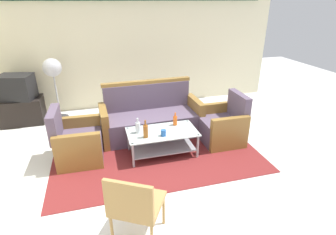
% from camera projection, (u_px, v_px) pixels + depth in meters
% --- Properties ---
extents(ground_plane, '(14.00, 14.00, 0.00)m').
position_uv_depth(ground_plane, '(175.00, 176.00, 3.82)').
color(ground_plane, white).
extents(wall_back, '(6.52, 0.19, 2.80)m').
position_uv_depth(wall_back, '(136.00, 41.00, 5.90)').
color(wall_back, beige).
rests_on(wall_back, ground).
extents(rug, '(3.26, 2.08, 0.01)m').
position_uv_depth(rug, '(156.00, 152.00, 4.42)').
color(rug, maroon).
rests_on(rug, ground).
extents(couch, '(1.82, 0.79, 0.96)m').
position_uv_depth(couch, '(151.00, 119.00, 4.87)').
color(couch, '#5B4C60').
rests_on(couch, rug).
extents(armchair_left, '(0.72, 0.78, 0.85)m').
position_uv_depth(armchair_left, '(77.00, 143.00, 4.12)').
color(armchair_left, '#5B4C60').
rests_on(armchair_left, rug).
extents(armchair_right, '(0.70, 0.76, 0.85)m').
position_uv_depth(armchair_right, '(222.00, 126.00, 4.67)').
color(armchair_right, '#5B4C60').
rests_on(armchair_right, rug).
extents(coffee_table, '(1.10, 0.60, 0.40)m').
position_uv_depth(coffee_table, '(162.00, 139.00, 4.26)').
color(coffee_table, silver).
rests_on(coffee_table, rug).
extents(bottle_brown, '(0.07, 0.07, 0.28)m').
position_uv_depth(bottle_brown, '(146.00, 131.00, 3.99)').
color(bottle_brown, brown).
rests_on(bottle_brown, coffee_table).
extents(bottle_clear, '(0.08, 0.08, 0.25)m').
position_uv_depth(bottle_clear, '(138.00, 127.00, 4.13)').
color(bottle_clear, silver).
rests_on(bottle_clear, coffee_table).
extents(bottle_orange, '(0.07, 0.07, 0.22)m').
position_uv_depth(bottle_orange, '(175.00, 120.00, 4.39)').
color(bottle_orange, '#D85919').
rests_on(bottle_orange, coffee_table).
extents(cup, '(0.08, 0.08, 0.10)m').
position_uv_depth(cup, '(163.00, 133.00, 4.05)').
color(cup, '#2659A5').
rests_on(cup, coffee_table).
extents(tv_stand, '(0.80, 0.50, 0.52)m').
position_uv_depth(tv_stand, '(22.00, 111.00, 5.36)').
color(tv_stand, black).
rests_on(tv_stand, ground).
extents(television, '(0.69, 0.57, 0.48)m').
position_uv_depth(television, '(17.00, 87.00, 5.16)').
color(television, black).
rests_on(television, tv_stand).
extents(pedestal_fan, '(0.36, 0.36, 1.27)m').
position_uv_depth(pedestal_fan, '(53.00, 71.00, 5.26)').
color(pedestal_fan, '#2D2D33').
rests_on(pedestal_fan, ground).
extents(wicker_chair, '(0.66, 0.66, 0.84)m').
position_uv_depth(wicker_chair, '(134.00, 204.00, 2.60)').
color(wicker_chair, '#AD844C').
rests_on(wicker_chair, ground).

